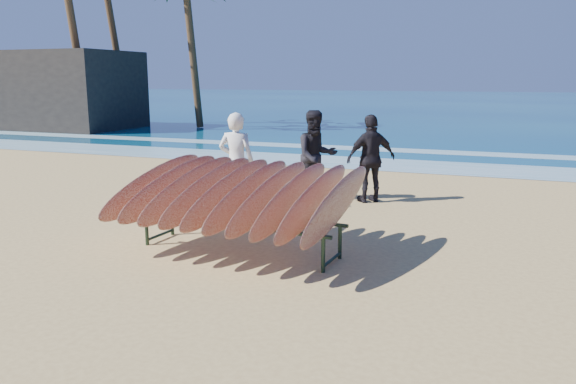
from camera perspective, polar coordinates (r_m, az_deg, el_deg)
name	(u,v)px	position (r m, az deg, el deg)	size (l,w,h in m)	color
ground	(267,272)	(7.65, -2.12, -8.13)	(120.00, 120.00, 0.00)	tan
ocean	(471,102)	(61.76, 18.12, 8.64)	(160.00, 160.00, 0.00)	navy
foam_near	(396,165)	(17.07, 10.90, 2.72)	(160.00, 160.00, 0.00)	white
foam_far	(413,151)	(20.49, 12.57, 4.11)	(160.00, 160.00, 0.00)	white
surfboard_rack	(239,194)	(8.31, -5.03, -0.22)	(3.37, 2.88, 1.42)	#1C2D20
person_white	(237,162)	(10.95, -5.25, 3.05)	(0.70, 0.46, 1.92)	white
person_dark_a	(316,156)	(11.82, 2.86, 3.68)	(0.93, 0.72, 1.91)	black
person_dark_b	(371,159)	(11.80, 8.44, 3.37)	(1.07, 0.45, 1.83)	black
building	(50,90)	(31.81, -23.01, 9.51)	(8.65, 4.80, 3.84)	#2D2823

